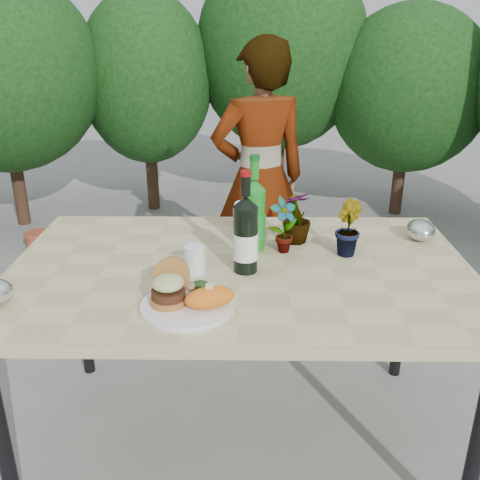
{
  "coord_description": "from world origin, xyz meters",
  "views": [
    {
      "loc": [
        0.02,
        -1.68,
        1.54
      ],
      "look_at": [
        0.0,
        -0.08,
        0.88
      ],
      "focal_mm": 40.0,
      "sensor_mm": 36.0,
      "label": 1
    }
  ],
  "objects_px": {
    "dinner_plate": "(188,306)",
    "person": "(259,179)",
    "wine_bottle": "(246,236)",
    "patio_table": "(240,281)"
  },
  "relations": [
    {
      "from": "wine_bottle",
      "to": "person",
      "type": "bearing_deg",
      "value": 80.96
    },
    {
      "from": "dinner_plate",
      "to": "patio_table",
      "type": "bearing_deg",
      "value": 62.65
    },
    {
      "from": "wine_bottle",
      "to": "patio_table",
      "type": "bearing_deg",
      "value": 110.22
    },
    {
      "from": "dinner_plate",
      "to": "wine_bottle",
      "type": "bearing_deg",
      "value": 56.45
    },
    {
      "from": "person",
      "to": "wine_bottle",
      "type": "bearing_deg",
      "value": 68.19
    },
    {
      "from": "wine_bottle",
      "to": "person",
      "type": "height_order",
      "value": "person"
    },
    {
      "from": "dinner_plate",
      "to": "person",
      "type": "relative_size",
      "value": 0.19
    },
    {
      "from": "dinner_plate",
      "to": "wine_bottle",
      "type": "xyz_separation_m",
      "value": [
        0.17,
        0.26,
        0.12
      ]
    },
    {
      "from": "patio_table",
      "to": "dinner_plate",
      "type": "distance_m",
      "value": 0.34
    },
    {
      "from": "dinner_plate",
      "to": "wine_bottle",
      "type": "relative_size",
      "value": 0.8
    }
  ]
}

